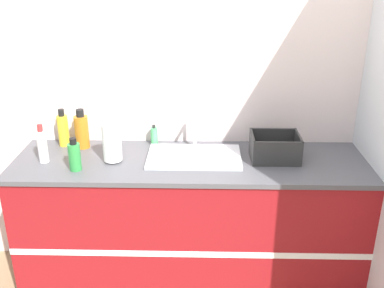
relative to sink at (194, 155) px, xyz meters
name	(u,v)px	position (x,y,z in m)	size (l,w,h in m)	color
wall_back	(192,89)	(-0.02, 0.30, 0.35)	(4.58, 0.06, 2.60)	silver
wall_right	(382,105)	(1.10, -0.03, 0.35)	(0.06, 2.61, 2.60)	silver
counter_cabinet	(191,224)	(-0.02, -0.03, -0.48)	(2.21, 0.64, 0.94)	maroon
sink	(194,155)	(0.00, 0.00, 0.00)	(0.58, 0.36, 0.26)	silver
paper_towel_roll	(112,143)	(-0.50, -0.06, 0.11)	(0.11, 0.11, 0.24)	#4C4C51
dish_rack	(275,150)	(0.50, 0.00, 0.04)	(0.30, 0.24, 0.16)	#2D2D2D
bottle_white_spray	(42,146)	(-0.92, -0.08, 0.09)	(0.06, 0.06, 0.24)	white
bottle_yellow	(63,130)	(-0.87, 0.18, 0.09)	(0.07, 0.07, 0.25)	yellow
bottle_green	(75,156)	(-0.70, -0.19, 0.07)	(0.07, 0.07, 0.20)	#2D8C3D
bottle_amber	(82,131)	(-0.74, 0.15, 0.10)	(0.09, 0.09, 0.26)	#B26B19
soap_dispenser	(154,136)	(-0.27, 0.21, 0.05)	(0.05, 0.05, 0.14)	#4CB266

